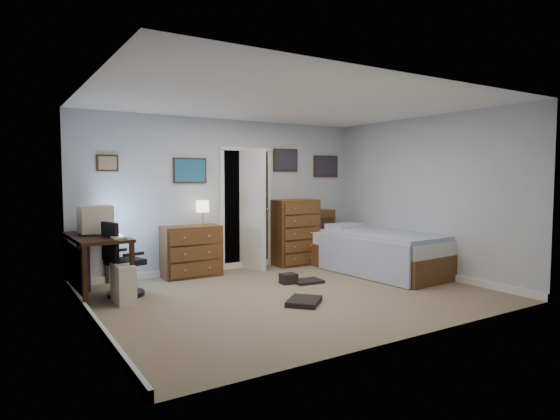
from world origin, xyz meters
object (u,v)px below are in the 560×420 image
(office_chair, at_px, (121,268))
(low_dresser, at_px, (191,251))
(computer_desk, at_px, (89,250))
(tall_dresser, at_px, (295,232))
(bed, at_px, (380,252))

(office_chair, bearing_deg, low_dresser, 15.24)
(computer_desk, xyz_separation_m, office_chair, (0.35, -0.24, -0.23))
(tall_dresser, bearing_deg, low_dresser, -178.70)
(low_dresser, relative_size, tall_dresser, 0.77)
(computer_desk, bearing_deg, office_chair, -36.86)
(bed, bearing_deg, computer_desk, 164.37)
(low_dresser, relative_size, bed, 0.39)
(computer_desk, relative_size, low_dresser, 1.55)
(bed, bearing_deg, low_dresser, 149.67)
(office_chair, relative_size, tall_dresser, 0.85)
(low_dresser, distance_m, bed, 3.03)
(low_dresser, height_order, tall_dresser, tall_dresser)
(computer_desk, bearing_deg, low_dresser, 14.63)
(office_chair, height_order, bed, office_chair)
(bed, bearing_deg, tall_dresser, 116.80)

